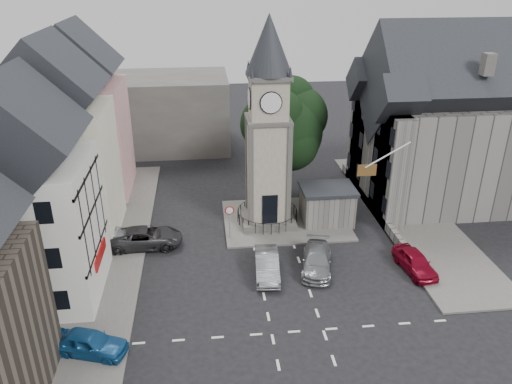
{
  "coord_description": "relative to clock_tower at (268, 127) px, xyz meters",
  "views": [
    {
      "loc": [
        -4.86,
        -27.84,
        19.3
      ],
      "look_at": [
        -1.25,
        5.0,
        4.12
      ],
      "focal_mm": 35.0,
      "sensor_mm": 36.0,
      "label": 1
    }
  ],
  "objects": [
    {
      "name": "ground",
      "position": [
        0.0,
        -7.99,
        -8.12
      ],
      "size": [
        120.0,
        120.0,
        0.0
      ],
      "primitive_type": "plane",
      "color": "black",
      "rests_on": "ground"
    },
    {
      "name": "pavement_west",
      "position": [
        -12.5,
        -1.99,
        -8.05
      ],
      "size": [
        6.0,
        30.0,
        0.14
      ],
      "primitive_type": "cube",
      "color": "#595651",
      "rests_on": "ground"
    },
    {
      "name": "pavement_east",
      "position": [
        12.0,
        0.01,
        -8.05
      ],
      "size": [
        6.0,
        26.0,
        0.14
      ],
      "primitive_type": "cube",
      "color": "#595651",
      "rests_on": "ground"
    },
    {
      "name": "central_island",
      "position": [
        1.5,
        0.01,
        -8.04
      ],
      "size": [
        10.0,
        8.0,
        0.16
      ],
      "primitive_type": "cube",
      "color": "#595651",
      "rests_on": "ground"
    },
    {
      "name": "road_markings",
      "position": [
        0.0,
        -13.49,
        -8.12
      ],
      "size": [
        20.0,
        8.0,
        0.01
      ],
      "primitive_type": "cube",
      "color": "silver",
      "rests_on": "ground"
    },
    {
      "name": "clock_tower",
      "position": [
        0.0,
        0.0,
        0.0
      ],
      "size": [
        4.86,
        4.86,
        16.25
      ],
      "color": "#4C4944",
      "rests_on": "ground"
    },
    {
      "name": "stone_shelter",
      "position": [
        4.8,
        -0.49,
        -6.57
      ],
      "size": [
        4.3,
        3.3,
        3.08
      ],
      "color": "#5B5754",
      "rests_on": "ground"
    },
    {
      "name": "town_tree",
      "position": [
        2.0,
        5.01,
        -1.15
      ],
      "size": [
        7.2,
        7.2,
        10.8
      ],
      "color": "black",
      "rests_on": "ground"
    },
    {
      "name": "warning_sign_post",
      "position": [
        -3.2,
        -2.56,
        -6.09
      ],
      "size": [
        0.7,
        0.19,
        2.85
      ],
      "color": "black",
      "rests_on": "ground"
    },
    {
      "name": "terrace_pink",
      "position": [
        -15.5,
        8.01,
        -1.54
      ],
      "size": [
        8.1,
        7.6,
        12.8
      ],
      "color": "#E2A29B",
      "rests_on": "ground"
    },
    {
      "name": "terrace_cream",
      "position": [
        -15.5,
        0.01,
        -1.54
      ],
      "size": [
        8.1,
        7.6,
        12.8
      ],
      "color": "#F1ECCA",
      "rests_on": "ground"
    },
    {
      "name": "terrace_tudor",
      "position": [
        -15.5,
        -7.99,
        -1.93
      ],
      "size": [
        8.1,
        7.6,
        12.0
      ],
      "color": "silver",
      "rests_on": "ground"
    },
    {
      "name": "backdrop_west",
      "position": [
        -12.0,
        20.01,
        -4.12
      ],
      "size": [
        20.0,
        10.0,
        8.0
      ],
      "primitive_type": "cube",
      "color": "#4C4944",
      "rests_on": "ground"
    },
    {
      "name": "east_building",
      "position": [
        15.59,
        3.01,
        -1.86
      ],
      "size": [
        14.4,
        11.4,
        12.6
      ],
      "color": "#5B5754",
      "rests_on": "ground"
    },
    {
      "name": "east_boundary_wall",
      "position": [
        9.2,
        2.01,
        -7.67
      ],
      "size": [
        0.4,
        16.0,
        0.9
      ],
      "primitive_type": "cube",
      "color": "#5B5754",
      "rests_on": "ground"
    },
    {
      "name": "flagpole",
      "position": [
        8.0,
        -3.99,
        -1.12
      ],
      "size": [
        3.68,
        0.1,
        2.74
      ],
      "color": "white",
      "rests_on": "ground"
    },
    {
      "name": "car_west_blue",
      "position": [
        -11.5,
        -13.99,
        -7.41
      ],
      "size": [
        4.46,
        2.84,
        1.41
      ],
      "primitive_type": "imported",
      "rotation": [
        0.0,
        0.0,
        1.26
      ],
      "color": "#184F88",
      "rests_on": "ground"
    },
    {
      "name": "car_west_silver",
      "position": [
        -11.5,
        -2.75,
        -7.44
      ],
      "size": [
        4.22,
        1.72,
        1.36
      ],
      "primitive_type": "imported",
      "rotation": [
        0.0,
        0.0,
        1.64
      ],
      "color": "gray",
      "rests_on": "ground"
    },
    {
      "name": "car_west_grey",
      "position": [
        -9.55,
        -2.88,
        -7.36
      ],
      "size": [
        5.57,
        2.7,
        1.53
      ],
      "primitive_type": "imported",
      "rotation": [
        0.0,
        0.0,
        1.6
      ],
      "color": "#2D2C2E",
      "rests_on": "ground"
    },
    {
      "name": "car_island_silver",
      "position": [
        -1.0,
        -7.49,
        -7.38
      ],
      "size": [
        1.9,
        4.6,
        1.48
      ],
      "primitive_type": "imported",
      "rotation": [
        0.0,
        0.0,
        -0.08
      ],
      "color": "gray",
      "rests_on": "ground"
    },
    {
      "name": "car_island_east",
      "position": [
        2.5,
        -7.23,
        -7.42
      ],
      "size": [
        3.06,
        5.14,
        1.4
      ],
      "primitive_type": "imported",
      "rotation": [
        0.0,
        0.0,
        -0.24
      ],
      "color": "gray",
      "rests_on": "ground"
    },
    {
      "name": "car_east_red",
      "position": [
        9.14,
        -8.19,
        -7.41
      ],
      "size": [
        2.18,
        4.34,
        1.42
      ],
      "primitive_type": "imported",
      "rotation": [
        0.0,
        0.0,
        0.13
      ],
      "color": "maroon",
      "rests_on": "ground"
    },
    {
      "name": "pedestrian",
      "position": [
        11.5,
        -1.67,
        -7.23
      ],
      "size": [
        0.77,
        0.75,
        1.79
      ],
      "primitive_type": "imported",
      "rotation": [
        0.0,
        0.0,
        3.88
      ],
      "color": "beige",
      "rests_on": "ground"
    }
  ]
}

